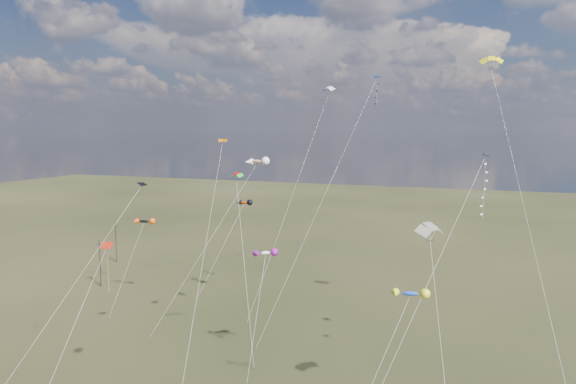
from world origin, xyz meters
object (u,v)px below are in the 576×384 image
(utility_pole_near, at_px, (100,263))
(parafoil_yellow, at_px, (492,60))
(novelty_black_orange, at_px, (144,222))
(utility_pole_far, at_px, (116,242))

(utility_pole_near, bearing_deg, parafoil_yellow, -2.40)
(parafoil_yellow, relative_size, novelty_black_orange, 2.73)
(utility_pole_far, relative_size, novelty_black_orange, 0.62)
(utility_pole_near, bearing_deg, novelty_black_orange, -15.48)
(novelty_black_orange, bearing_deg, parafoil_yellow, 0.74)
(utility_pole_near, xyz_separation_m, parafoil_yellow, (59.68, -2.50, 30.17))
(parafoil_yellow, xyz_separation_m, novelty_black_orange, (-48.42, -0.62, -21.95))
(utility_pole_far, distance_m, novelty_black_orange, 27.05)
(parafoil_yellow, bearing_deg, utility_pole_far, 166.30)
(novelty_black_orange, bearing_deg, utility_pole_near, 164.52)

